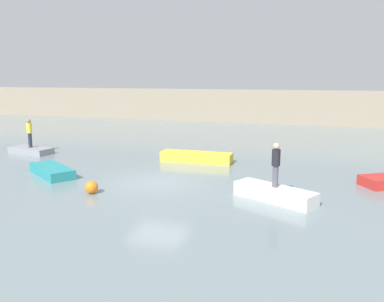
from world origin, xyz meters
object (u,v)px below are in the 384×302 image
rowboat_grey (31,150)px  rowboat_yellow (196,157)px  person_yellow_shirt (29,131)px  person_dark_shirt (276,162)px  rowboat_white (275,194)px  mooring_buoy (92,187)px  rowboat_teal (52,171)px

rowboat_grey → rowboat_yellow: (10.47, 0.82, 0.09)m
person_yellow_shirt → person_dark_shirt: 16.13m
rowboat_white → mooring_buoy: 7.28m
rowboat_grey → rowboat_teal: bearing=-31.8°
rowboat_white → person_dark_shirt: person_dark_shirt is taller
mooring_buoy → rowboat_yellow: bearing=72.6°
rowboat_grey → person_dark_shirt: bearing=-7.8°
rowboat_grey → rowboat_teal: (4.81, -4.25, 0.04)m
rowboat_yellow → person_yellow_shirt: bearing=-176.0°
rowboat_yellow → person_yellow_shirt: 10.56m
person_dark_shirt → mooring_buoy: size_ratio=3.24×
person_yellow_shirt → mooring_buoy: person_yellow_shirt is taller
rowboat_grey → rowboat_yellow: rowboat_yellow is taller
rowboat_teal → person_yellow_shirt: size_ratio=1.71×
person_dark_shirt → rowboat_yellow: bearing=131.0°
rowboat_white → mooring_buoy: mooring_buoy is taller
rowboat_teal → mooring_buoy: 3.98m
rowboat_grey → rowboat_white: (15.39, -4.82, 0.08)m
rowboat_grey → rowboat_white: 16.13m
person_dark_shirt → person_yellow_shirt: bearing=162.6°
rowboat_grey → mooring_buoy: 10.35m
person_yellow_shirt → person_dark_shirt: person_dark_shirt is taller
person_dark_shirt → mooring_buoy: bearing=-168.7°
rowboat_grey → rowboat_yellow: bearing=14.1°
rowboat_white → person_yellow_shirt: person_yellow_shirt is taller
rowboat_yellow → person_yellow_shirt: size_ratio=2.26×
person_yellow_shirt → person_dark_shirt: size_ratio=1.03×
rowboat_yellow → person_dark_shirt: bearing=-49.4°
person_yellow_shirt → rowboat_yellow: bearing=4.5°
rowboat_teal → person_yellow_shirt: person_yellow_shirt is taller
rowboat_yellow → rowboat_white: 7.49m
rowboat_white → rowboat_grey: bearing=-170.2°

